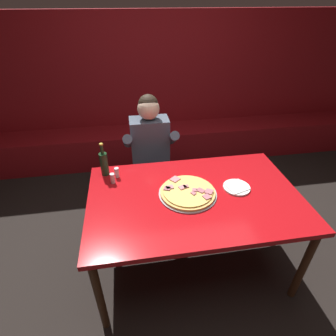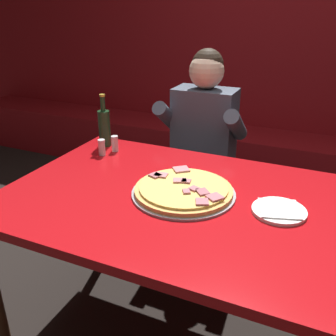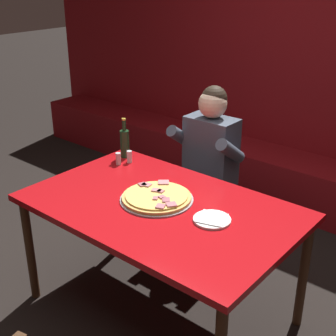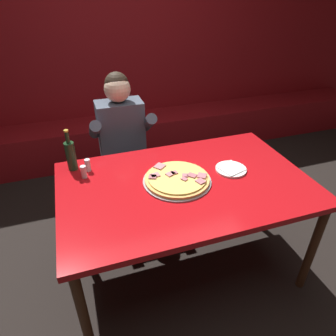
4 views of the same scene
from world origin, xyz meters
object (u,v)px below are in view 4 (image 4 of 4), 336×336
object	(u,v)px
shaker_oregano	(84,172)
shaker_red_pepper_flakes	(88,166)
diner_seated_blue_shirt	(124,143)
main_dining_table	(185,190)
pizza	(177,179)
beer_bottle	(71,155)
plate_white_paper	(231,169)

from	to	relation	value
shaker_oregano	shaker_red_pepper_flakes	distance (m)	0.08
diner_seated_blue_shirt	main_dining_table	bearing A→B (deg)	-72.33
pizza	shaker_oregano	bearing A→B (deg)	157.26
beer_bottle	shaker_oregano	bearing A→B (deg)	-64.14
main_dining_table	beer_bottle	xyz separation A→B (m)	(-0.68, 0.39, 0.18)
diner_seated_blue_shirt	shaker_oregano	bearing A→B (deg)	-124.08
main_dining_table	shaker_red_pepper_flakes	xyz separation A→B (m)	(-0.58, 0.34, 0.11)
shaker_oregano	plate_white_paper	bearing A→B (deg)	-13.21
main_dining_table	beer_bottle	bearing A→B (deg)	149.97
main_dining_table	shaker_oregano	xyz separation A→B (m)	(-0.61, 0.26, 0.11)
main_dining_table	plate_white_paper	distance (m)	0.35
beer_bottle	main_dining_table	bearing A→B (deg)	-30.03
plate_white_paper	shaker_red_pepper_flakes	size ratio (longest dim) A/B	2.44
main_dining_table	pizza	size ratio (longest dim) A/B	3.63
main_dining_table	diner_seated_blue_shirt	bearing A→B (deg)	107.67
shaker_oregano	pizza	bearing A→B (deg)	-22.74
main_dining_table	shaker_oregano	world-z (taller)	shaker_oregano
shaker_oregano	diner_seated_blue_shirt	world-z (taller)	diner_seated_blue_shirt
pizza	shaker_oregano	size ratio (longest dim) A/B	5.13
main_dining_table	plate_white_paper	size ratio (longest dim) A/B	7.61
pizza	shaker_red_pepper_flakes	bearing A→B (deg)	149.39
shaker_oregano	diner_seated_blue_shirt	xyz separation A→B (m)	(0.36, 0.53, -0.11)
beer_bottle	diner_seated_blue_shirt	size ratio (longest dim) A/B	0.23
pizza	beer_bottle	bearing A→B (deg)	149.57
main_dining_table	beer_bottle	size ratio (longest dim) A/B	5.48
pizza	diner_seated_blue_shirt	size ratio (longest dim) A/B	0.35
pizza	beer_bottle	xyz separation A→B (m)	(-0.62, 0.37, 0.09)
shaker_oregano	diner_seated_blue_shirt	size ratio (longest dim) A/B	0.07
plate_white_paper	shaker_red_pepper_flakes	world-z (taller)	shaker_red_pepper_flakes
beer_bottle	shaker_oregano	distance (m)	0.16
shaker_oregano	shaker_red_pepper_flakes	bearing A→B (deg)	66.85
main_dining_table	diner_seated_blue_shirt	distance (m)	0.83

